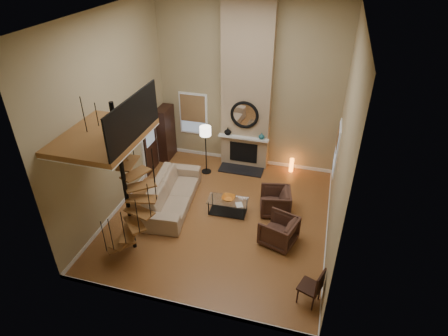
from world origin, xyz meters
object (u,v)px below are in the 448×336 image
(hutch, at_px, (166,133))
(accent_lamp, at_px, (291,165))
(floor_lamp, at_px, (205,135))
(side_chair, at_px, (314,286))
(armchair_far, at_px, (281,232))
(armchair_near, at_px, (278,202))
(coffee_table, at_px, (228,205))
(sofa, at_px, (172,193))

(hutch, height_order, accent_lamp, hutch)
(floor_lamp, bearing_deg, side_chair, -49.15)
(armchair_far, height_order, floor_lamp, floor_lamp)
(armchair_near, distance_m, armchair_far, 1.31)
(armchair_near, height_order, coffee_table, armchair_near)
(accent_lamp, bearing_deg, side_chair, -78.05)
(armchair_far, height_order, side_chair, side_chair)
(armchair_near, height_order, floor_lamp, floor_lamp)
(accent_lamp, height_order, side_chair, side_chair)
(accent_lamp, bearing_deg, coffee_table, -118.29)
(armchair_far, bearing_deg, side_chair, 45.85)
(armchair_near, xyz_separation_m, armchair_far, (0.29, -1.28, 0.00))
(armchair_far, relative_size, floor_lamp, 0.51)
(coffee_table, bearing_deg, side_chair, -44.37)
(armchair_near, relative_size, armchair_far, 1.00)
(coffee_table, height_order, floor_lamp, floor_lamp)
(side_chair, bearing_deg, sofa, 149.74)
(floor_lamp, height_order, side_chair, floor_lamp)
(hutch, height_order, armchair_far, hutch)
(sofa, relative_size, accent_lamp, 5.76)
(armchair_far, bearing_deg, hutch, -108.90)
(armchair_far, height_order, accent_lamp, armchair_far)
(armchair_far, bearing_deg, floor_lamp, -116.05)
(floor_lamp, bearing_deg, armchair_far, -43.25)
(hutch, bearing_deg, floor_lamp, -19.73)
(armchair_near, relative_size, coffee_table, 0.74)
(hutch, height_order, sofa, hutch)
(coffee_table, bearing_deg, hutch, 139.29)
(armchair_near, bearing_deg, coffee_table, -83.11)
(sofa, xyz_separation_m, side_chair, (4.32, -2.52, 0.13))
(armchair_near, xyz_separation_m, side_chair, (1.24, -3.01, 0.17))
(sofa, distance_m, side_chair, 5.00)
(armchair_far, height_order, coffee_table, armchair_far)
(accent_lamp, xyz_separation_m, side_chair, (1.13, -5.32, 0.28))
(sofa, relative_size, armchair_near, 3.28)
(coffee_table, height_order, side_chair, side_chair)
(sofa, xyz_separation_m, accent_lamp, (3.19, 2.80, -0.15))
(armchair_near, bearing_deg, armchair_far, 1.45)
(armchair_near, distance_m, accent_lamp, 2.31)
(coffee_table, height_order, accent_lamp, accent_lamp)
(armchair_far, bearing_deg, accent_lamp, -159.92)
(hutch, distance_m, side_chair, 7.58)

